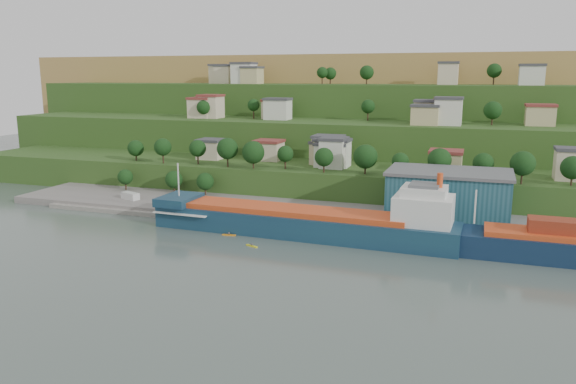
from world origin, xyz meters
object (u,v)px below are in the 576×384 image
at_px(kayak_orange, 229,234).
at_px(warehouse, 448,195).
at_px(caravan, 130,197).
at_px(cargo_ship_near, 310,224).

bearing_deg(kayak_orange, warehouse, 21.61).
relative_size(warehouse, kayak_orange, 8.98).
bearing_deg(warehouse, kayak_orange, -151.95).
relative_size(warehouse, caravan, 5.12).
relative_size(caravan, kayak_orange, 1.75).
distance_m(warehouse, caravan, 92.43).
bearing_deg(cargo_ship_near, caravan, 169.20).
distance_m(caravan, kayak_orange, 46.28).
distance_m(cargo_ship_near, caravan, 62.39).
bearing_deg(kayak_orange, cargo_ship_near, 11.76).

